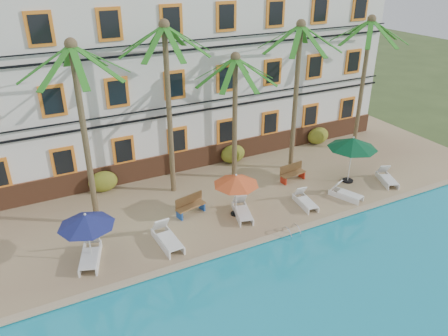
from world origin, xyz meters
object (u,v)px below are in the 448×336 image
palm_d (297,78)px  lounger_e (345,193)px  palm_c (235,99)px  lounger_f (387,178)px  palm_a (81,113)px  lounger_a (90,254)px  lounger_b (167,238)px  palm_e (365,66)px  umbrella_red (236,180)px  bench_right (292,172)px  pool_ladder (291,233)px  bench_left (190,205)px  umbrella_green (353,143)px  lounger_c (242,210)px  umbrella_blue (86,221)px  lounger_d (305,200)px  palm_b (168,88)px

palm_d → lounger_e: 6.49m
palm_c → palm_d: size_ratio=0.83×
lounger_f → palm_a: bearing=168.0°
lounger_a → lounger_b: (3.13, -0.34, 0.01)m
palm_a → lounger_e: size_ratio=4.68×
palm_d → palm_e: 5.28m
lounger_b → lounger_f: 12.50m
palm_e → umbrella_red: 11.55m
palm_d → bench_right: bearing=-122.5°
lounger_f → pool_ladder: lounger_f is taller
lounger_f → lounger_a: bearing=178.3°
bench_left → palm_d: bearing=15.2°
umbrella_green → bench_left: size_ratio=1.67×
pool_ladder → lounger_c: bearing=118.9°
lounger_c → bench_left: bench_left is taller
lounger_b → bench_right: 8.44m
lounger_a → bench_left: lounger_a is taller
palm_c → umbrella_blue: palm_c is taller
umbrella_blue → lounger_c: bearing=1.3°
umbrella_green → lounger_e: umbrella_green is taller
palm_c → lounger_f: (7.02, -4.32, -4.18)m
umbrella_blue → lounger_e: (12.46, -0.73, -1.63)m
palm_a → lounger_c: size_ratio=4.24×
umbrella_green → lounger_c: umbrella_green is taller
lounger_d → lounger_c: bearing=170.1°
umbrella_red → lounger_d: bearing=-13.3°
lounger_f → pool_ladder: bearing=-167.6°
palm_e → lounger_b: 15.59m
palm_d → umbrella_blue: palm_d is taller
umbrella_red → palm_e: bearing=18.7°
palm_e → bench_right: palm_e is taller
palm_d → bench_right: (-0.84, -1.32, -4.78)m
palm_a → lounger_b: 6.24m
lounger_b → lounger_d: lounger_b is taller
palm_e → lounger_b: bearing=-163.2°
umbrella_blue → bench_left: umbrella_blue is taller
umbrella_blue → umbrella_red: bearing=3.5°
umbrella_red → lounger_a: size_ratio=1.02×
lounger_d → pool_ladder: bearing=-139.3°
lounger_f → lounger_d: bearing=179.2°
palm_b → lounger_d: palm_b is taller
palm_c → lounger_b: palm_c is taller
palm_c → lounger_e: palm_c is taller
lounger_c → bench_right: bench_right is taller
palm_c → lounger_a: (-8.61, -3.84, -4.15)m
lounger_e → palm_a: bearing=163.8°
palm_d → bench_right: 5.03m
lounger_d → palm_a: bearing=162.0°
palm_c → lounger_f: size_ratio=3.73×
palm_e → palm_a: bearing=-175.5°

